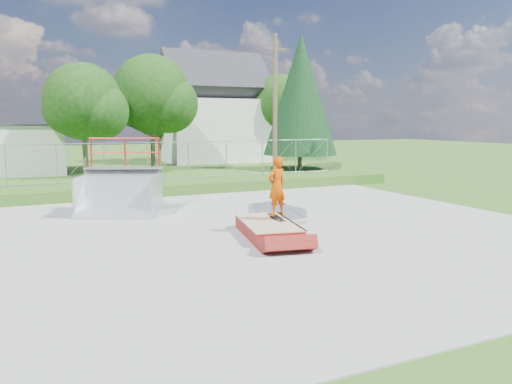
% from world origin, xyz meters
% --- Properties ---
extents(ground, '(120.00, 120.00, 0.00)m').
position_xyz_m(ground, '(0.00, 0.00, 0.00)').
color(ground, '#375E1A').
rests_on(ground, ground).
extents(concrete_pad, '(20.00, 16.00, 0.04)m').
position_xyz_m(concrete_pad, '(0.00, 0.00, 0.02)').
color(concrete_pad, gray).
rests_on(concrete_pad, ground).
extents(grass_berm, '(24.00, 3.00, 0.50)m').
position_xyz_m(grass_berm, '(0.00, 9.50, 0.25)').
color(grass_berm, '#375E1A').
rests_on(grass_berm, ground).
extents(grind_box, '(1.89, 3.03, 0.42)m').
position_xyz_m(grind_box, '(0.93, -0.43, 0.21)').
color(grind_box, maroon).
rests_on(grind_box, concrete_pad).
extents(quarter_pipe, '(3.36, 3.15, 2.67)m').
position_xyz_m(quarter_pipe, '(-2.36, 4.65, 1.33)').
color(quarter_pipe, '#ADB0B5').
rests_on(quarter_pipe, concrete_pad).
extents(flat_bank_ramp, '(1.70, 1.77, 0.43)m').
position_xyz_m(flat_bank_ramp, '(2.43, 1.83, 0.22)').
color(flat_bank_ramp, '#ADB0B5').
rests_on(flat_bank_ramp, concrete_pad).
extents(skateboard, '(0.23, 0.80, 0.13)m').
position_xyz_m(skateboard, '(1.34, -0.18, 0.46)').
color(skateboard, black).
rests_on(skateboard, grind_box).
extents(skater, '(0.72, 0.58, 1.72)m').
position_xyz_m(skater, '(1.34, -0.18, 1.32)').
color(skater, '#BF4200').
rests_on(skater, grind_box).
extents(chain_link_fence, '(20.00, 0.06, 1.80)m').
position_xyz_m(chain_link_fence, '(0.00, 10.50, 1.40)').
color(chain_link_fence, gray).
rests_on(chain_link_fence, grass_berm).
extents(gable_house, '(8.40, 6.08, 8.94)m').
position_xyz_m(gable_house, '(9.00, 26.00, 3.84)').
color(gable_house, silver).
rests_on(gable_house, ground).
extents(utility_pole, '(0.24, 0.24, 8.00)m').
position_xyz_m(utility_pole, '(7.50, 12.00, 4.00)').
color(utility_pole, brown).
rests_on(utility_pole, ground).
extents(tree_left_near, '(4.76, 4.48, 6.65)m').
position_xyz_m(tree_left_near, '(-1.75, 17.83, 4.24)').
color(tree_left_near, brown).
rests_on(tree_left_near, ground).
extents(tree_center, '(5.44, 5.12, 7.60)m').
position_xyz_m(tree_center, '(2.78, 19.81, 4.85)').
color(tree_center, brown).
rests_on(tree_center, ground).
extents(tree_right_far, '(5.10, 4.80, 7.12)m').
position_xyz_m(tree_right_far, '(14.27, 23.82, 4.54)').
color(tree_right_far, brown).
rests_on(tree_right_far, ground).
extents(tree_back_mid, '(4.08, 3.84, 5.70)m').
position_xyz_m(tree_back_mid, '(5.21, 27.86, 3.63)').
color(tree_back_mid, brown).
rests_on(tree_back_mid, ground).
extents(conifer_tree, '(5.04, 5.04, 9.10)m').
position_xyz_m(conifer_tree, '(12.00, 17.00, 5.05)').
color(conifer_tree, brown).
rests_on(conifer_tree, ground).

